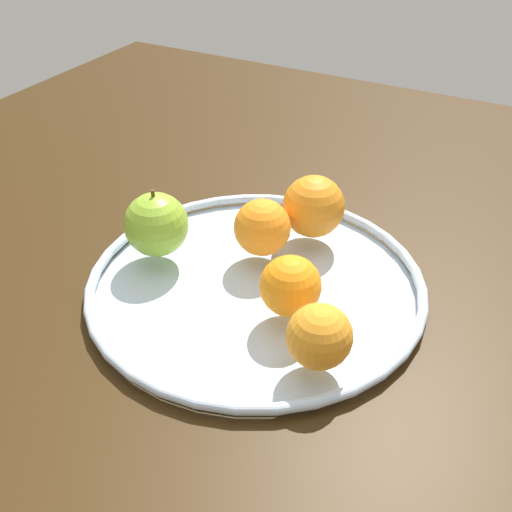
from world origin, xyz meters
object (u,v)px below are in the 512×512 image
Objects in this scene: orange_center at (314,206)px; orange_front_left at (319,336)px; fruit_bowl at (256,283)px; apple at (156,224)px; orange_back_right at (290,286)px; orange_back_left at (262,227)px.

orange_front_left is at bearing -154.73° from orange_center.
orange_front_left is at bearing -127.75° from fruit_bowl.
orange_front_left is (-8.06, -24.76, -0.65)cm from apple.
fruit_bowl is 13.91cm from apple.
apple is at bearing 130.38° from orange_center.
apple is 1.09× the size of orange_center.
orange_center is at bearing 14.97° from orange_back_right.
orange_back_left is 1.04× the size of orange_back_right.
orange_back_left is 1.07× the size of orange_front_left.
apple is at bearing 118.24° from orange_back_left.
orange_center reaches higher than orange_front_left.
orange_front_left is at bearing -108.04° from apple.
fruit_bowl is at bearing 170.61° from orange_center.
fruit_bowl is 6.08× the size of orange_front_left.
orange_back_right reaches higher than fruit_bowl.
apple reaches higher than orange_back_right.
orange_back_right is at bearing -120.09° from fruit_bowl.
orange_center is 22.99cm from orange_front_left.
orange_center is at bearing 25.27° from orange_front_left.
orange_back_left is at bearing 42.68° from orange_back_right.
orange_center is 1.21× the size of orange_front_left.
orange_back_left is 19.55cm from orange_front_left.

